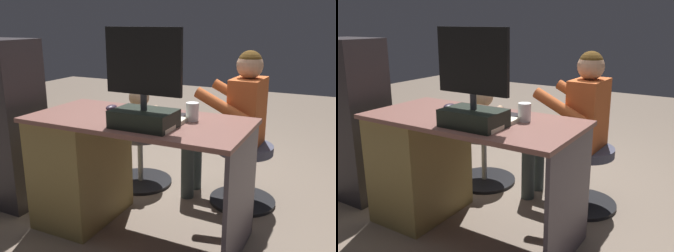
# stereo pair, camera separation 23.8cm
# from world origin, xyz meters

# --- Properties ---
(ground_plane) EXTENTS (10.00, 10.00, 0.00)m
(ground_plane) POSITION_xyz_m (0.00, 0.00, 0.00)
(ground_plane) COLOR #736253
(desk) EXTENTS (1.33, 0.64, 0.75)m
(desk) POSITION_xyz_m (0.35, 0.33, 0.40)
(desk) COLOR brown
(desk) RESTS_ON ground_plane
(monitor) EXTENTS (0.44, 0.22, 0.53)m
(monitor) POSITION_xyz_m (-0.13, 0.48, 0.91)
(monitor) COLOR black
(monitor) RESTS_ON desk
(keyboard) EXTENTS (0.42, 0.14, 0.02)m
(keyboard) POSITION_xyz_m (-0.04, 0.23, 0.76)
(keyboard) COLOR black
(keyboard) RESTS_ON desk
(computer_mouse) EXTENTS (0.06, 0.10, 0.04)m
(computer_mouse) POSITION_xyz_m (0.26, 0.23, 0.77)
(computer_mouse) COLOR #2F2331
(computer_mouse) RESTS_ON desk
(cup) EXTENTS (0.07, 0.07, 0.11)m
(cup) POSITION_xyz_m (-0.31, 0.24, 0.80)
(cup) COLOR white
(cup) RESTS_ON desk
(tv_remote) EXTENTS (0.10, 0.16, 0.02)m
(tv_remote) POSITION_xyz_m (0.09, 0.42, 0.76)
(tv_remote) COLOR black
(tv_remote) RESTS_ON desk
(notebook_binder) EXTENTS (0.22, 0.30, 0.02)m
(notebook_binder) POSITION_xyz_m (-0.19, 0.42, 0.76)
(notebook_binder) COLOR beige
(notebook_binder) RESTS_ON desk
(office_chair_teddy) EXTENTS (0.52, 0.52, 0.45)m
(office_chair_teddy) POSITION_xyz_m (0.37, -0.32, 0.25)
(office_chair_teddy) COLOR black
(office_chair_teddy) RESTS_ON ground_plane
(teddy_bear) EXTENTS (0.26, 0.26, 0.37)m
(teddy_bear) POSITION_xyz_m (0.37, -0.33, 0.62)
(teddy_bear) COLOR tan
(teddy_bear) RESTS_ON office_chair_teddy
(visitor_chair) EXTENTS (0.48, 0.48, 0.45)m
(visitor_chair) POSITION_xyz_m (-0.49, -0.35, 0.26)
(visitor_chair) COLOR black
(visitor_chair) RESTS_ON ground_plane
(person) EXTENTS (0.56, 0.48, 1.12)m
(person) POSITION_xyz_m (-0.39, -0.34, 0.65)
(person) COLOR #CB5E2C
(person) RESTS_ON ground_plane
(equipment_rack) EXTENTS (0.44, 0.36, 1.19)m
(equipment_rack) POSITION_xyz_m (1.05, 0.38, 0.60)
(equipment_rack) COLOR #2C282A
(equipment_rack) RESTS_ON ground_plane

